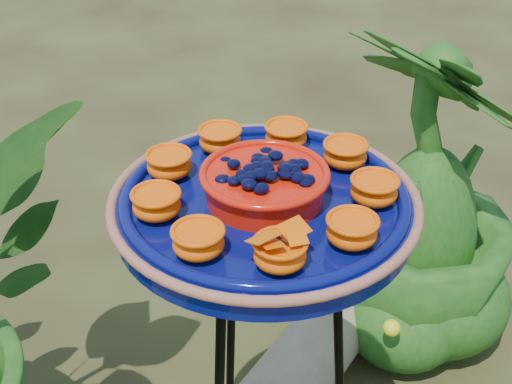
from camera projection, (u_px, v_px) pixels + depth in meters
tripod_stand at (263, 380)px, 1.24m from camera, size 0.32×0.34×0.86m
feeder_dish at (264, 199)px, 1.03m from camera, size 0.46×0.46×0.10m
driftwood_log at (289, 384)px, 1.78m from camera, size 0.59×0.47×0.19m
shrub_back_right at (427, 196)px, 1.84m from camera, size 0.60×0.60×0.91m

